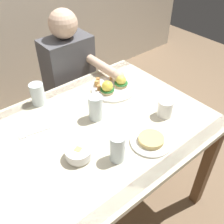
{
  "coord_description": "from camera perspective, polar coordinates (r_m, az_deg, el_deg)",
  "views": [
    {
      "loc": [
        -0.56,
        -0.81,
        1.65
      ],
      "look_at": [
        0.12,
        0.0,
        0.78
      ],
      "focal_mm": 41.34,
      "sensor_mm": 36.0,
      "label": 1
    }
  ],
  "objects": [
    {
      "name": "side_plate",
      "position": [
        1.26,
        8.6,
        -6.33
      ],
      "size": [
        0.2,
        0.2,
        0.04
      ],
      "color": "white",
      "rests_on": "dining_table"
    },
    {
      "name": "ground_plane",
      "position": [
        1.92,
        -2.82,
        -19.75
      ],
      "size": [
        6.0,
        6.0,
        0.0
      ],
      "primitive_type": "plane",
      "color": "#7F664C"
    },
    {
      "name": "coffee_mug",
      "position": [
        1.41,
        11.76,
        0.92
      ],
      "size": [
        0.11,
        0.08,
        0.09
      ],
      "color": "white",
      "rests_on": "dining_table"
    },
    {
      "name": "water_glass_near",
      "position": [
        1.15,
        1.21,
        -8.27
      ],
      "size": [
        0.07,
        0.07,
        0.14
      ],
      "color": "silver",
      "rests_on": "dining_table"
    },
    {
      "name": "eggs_benedict_plate",
      "position": [
        1.59,
        0.21,
        5.54
      ],
      "size": [
        0.27,
        0.27,
        0.09
      ],
      "color": "white",
      "rests_on": "dining_table"
    },
    {
      "name": "dining_table",
      "position": [
        1.42,
        -3.62,
        -6.48
      ],
      "size": [
        1.2,
        0.9,
        0.74
      ],
      "color": "beige",
      "rests_on": "ground_plane"
    },
    {
      "name": "water_glass_far",
      "position": [
        1.36,
        -3.62,
        0.66
      ],
      "size": [
        0.08,
        0.08,
        0.14
      ],
      "color": "silver",
      "rests_on": "dining_table"
    },
    {
      "name": "fork",
      "position": [
        1.36,
        -17.17,
        -4.53
      ],
      "size": [
        0.16,
        0.05,
        0.0
      ],
      "color": "silver",
      "rests_on": "dining_table"
    },
    {
      "name": "diner_person",
      "position": [
        1.91,
        -8.82,
        7.33
      ],
      "size": [
        0.34,
        0.54,
        1.14
      ],
      "color": "#33333D",
      "rests_on": "ground_plane"
    },
    {
      "name": "fruit_bowl",
      "position": [
        1.18,
        -7.42,
        -9.02
      ],
      "size": [
        0.12,
        0.12,
        0.06
      ],
      "color": "white",
      "rests_on": "dining_table"
    },
    {
      "name": "water_glass_extra",
      "position": [
        1.52,
        -16.07,
        3.54
      ],
      "size": [
        0.08,
        0.08,
        0.13
      ],
      "color": "silver",
      "rests_on": "dining_table"
    }
  ]
}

